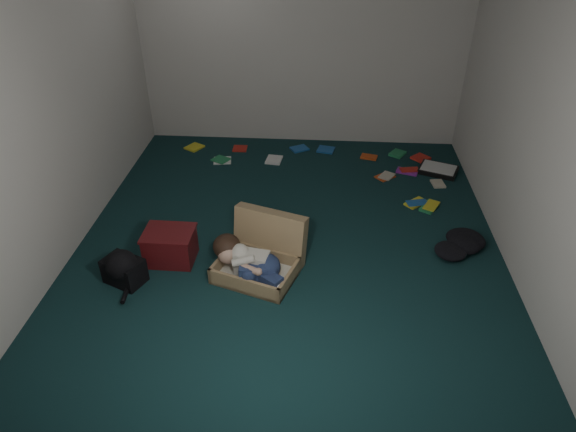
# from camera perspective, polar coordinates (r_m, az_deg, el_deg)

# --- Properties ---
(floor) EXTENTS (4.50, 4.50, 0.00)m
(floor) POSITION_cam_1_polar(r_m,az_deg,el_deg) (5.02, 0.12, -2.39)
(floor) COLOR #0F2A2C
(floor) RESTS_ON ground
(wall_back) EXTENTS (4.50, 0.00, 4.50)m
(wall_back) POSITION_cam_1_polar(r_m,az_deg,el_deg) (6.52, 1.58, 18.90)
(wall_back) COLOR silver
(wall_back) RESTS_ON ground
(wall_front) EXTENTS (4.50, 0.00, 4.50)m
(wall_front) POSITION_cam_1_polar(r_m,az_deg,el_deg) (2.46, -3.52, -8.49)
(wall_front) COLOR silver
(wall_front) RESTS_ON ground
(wall_left) EXTENTS (0.00, 4.50, 4.50)m
(wall_left) POSITION_cam_1_polar(r_m,az_deg,el_deg) (4.93, -24.20, 11.14)
(wall_left) COLOR silver
(wall_left) RESTS_ON ground
(wall_right) EXTENTS (0.00, 4.50, 4.50)m
(wall_right) POSITION_cam_1_polar(r_m,az_deg,el_deg) (4.70, 25.64, 9.75)
(wall_right) COLOR silver
(wall_right) RESTS_ON ground
(suitcase) EXTENTS (0.85, 0.84, 0.49)m
(suitcase) POSITION_cam_1_polar(r_m,az_deg,el_deg) (4.56, -2.92, -4.35)
(suitcase) COLOR #9F8157
(suitcase) RESTS_ON floor
(person) EXTENTS (0.67, 0.52, 0.31)m
(person) POSITION_cam_1_polar(r_m,az_deg,el_deg) (4.43, -4.43, -5.00)
(person) COLOR beige
(person) RESTS_ON suitcase
(maroon_bin) EXTENTS (0.45, 0.36, 0.31)m
(maroon_bin) POSITION_cam_1_polar(r_m,az_deg,el_deg) (4.77, -12.95, -3.24)
(maroon_bin) COLOR #501013
(maroon_bin) RESTS_ON floor
(backpack) EXTENTS (0.51, 0.47, 0.25)m
(backpack) POSITION_cam_1_polar(r_m,az_deg,el_deg) (4.65, -17.76, -5.72)
(backpack) COLOR black
(backpack) RESTS_ON floor
(clothing_pile) EXTENTS (0.50, 0.44, 0.14)m
(clothing_pile) POSITION_cam_1_polar(r_m,az_deg,el_deg) (5.10, 18.72, -2.87)
(clothing_pile) COLOR black
(clothing_pile) RESTS_ON floor
(paper_tray) EXTENTS (0.52, 0.46, 0.06)m
(paper_tray) POSITION_cam_1_polar(r_m,az_deg,el_deg) (6.39, 16.35, 4.96)
(paper_tray) COLOR black
(paper_tray) RESTS_ON floor
(book_scatter) EXTENTS (3.19, 1.56, 0.02)m
(book_scatter) POSITION_cam_1_polar(r_m,az_deg,el_deg) (6.32, 5.89, 5.66)
(book_scatter) COLOR yellow
(book_scatter) RESTS_ON floor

